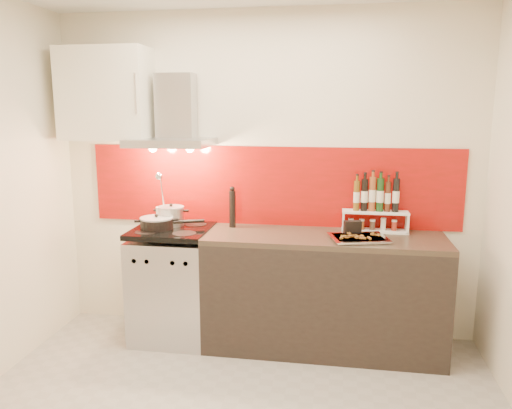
% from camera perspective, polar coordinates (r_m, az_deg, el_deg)
% --- Properties ---
extents(back_wall, '(3.40, 0.02, 2.60)m').
position_cam_1_polar(back_wall, '(4.05, 1.03, 3.28)').
color(back_wall, silver).
rests_on(back_wall, ground).
extents(backsplash, '(3.00, 0.02, 0.64)m').
position_cam_1_polar(backsplash, '(4.04, 1.70, 2.12)').
color(backsplash, maroon).
rests_on(backsplash, back_wall).
extents(range_stove, '(0.60, 0.60, 0.91)m').
position_cam_1_polar(range_stove, '(4.13, -9.42, -9.02)').
color(range_stove, '#B7B7BA').
rests_on(range_stove, ground).
extents(counter, '(1.80, 0.60, 0.90)m').
position_cam_1_polar(counter, '(3.93, 7.69, -9.89)').
color(counter, black).
rests_on(counter, ground).
extents(range_hood, '(0.62, 0.50, 0.61)m').
position_cam_1_polar(range_hood, '(4.02, -9.35, 9.41)').
color(range_hood, '#B7B7BA').
rests_on(range_hood, back_wall).
extents(upper_cabinet, '(0.70, 0.35, 0.72)m').
position_cam_1_polar(upper_cabinet, '(4.22, -16.76, 11.98)').
color(upper_cabinet, white).
rests_on(upper_cabinet, back_wall).
extents(stock_pot, '(0.21, 0.21, 0.18)m').
position_cam_1_polar(stock_pot, '(4.08, -9.66, -1.28)').
color(stock_pot, '#B7B7BA').
rests_on(stock_pot, range_stove).
extents(saute_pan, '(0.48, 0.28, 0.12)m').
position_cam_1_polar(saute_pan, '(3.98, -11.16, -2.08)').
color(saute_pan, black).
rests_on(saute_pan, range_stove).
extents(utensil_jar, '(0.09, 0.14, 0.45)m').
position_cam_1_polar(utensil_jar, '(4.10, -10.75, -0.62)').
color(utensil_jar, silver).
rests_on(utensil_jar, range_stove).
extents(pepper_mill, '(0.05, 0.05, 0.33)m').
position_cam_1_polar(pepper_mill, '(3.99, -2.72, -0.34)').
color(pepper_mill, black).
rests_on(pepper_mill, counter).
extents(step_shelf, '(0.50, 0.14, 0.43)m').
position_cam_1_polar(step_shelf, '(3.94, 13.51, -0.33)').
color(step_shelf, white).
rests_on(step_shelf, counter).
extents(caddy_box, '(0.14, 0.08, 0.11)m').
position_cam_1_polar(caddy_box, '(3.80, 10.97, -2.65)').
color(caddy_box, black).
rests_on(caddy_box, counter).
extents(baking_tray, '(0.47, 0.40, 0.03)m').
position_cam_1_polar(baking_tray, '(3.70, 11.64, -3.75)').
color(baking_tray, silver).
rests_on(baking_tray, counter).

